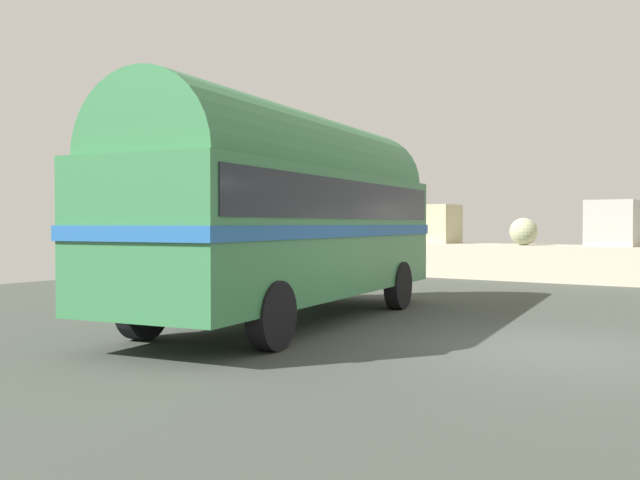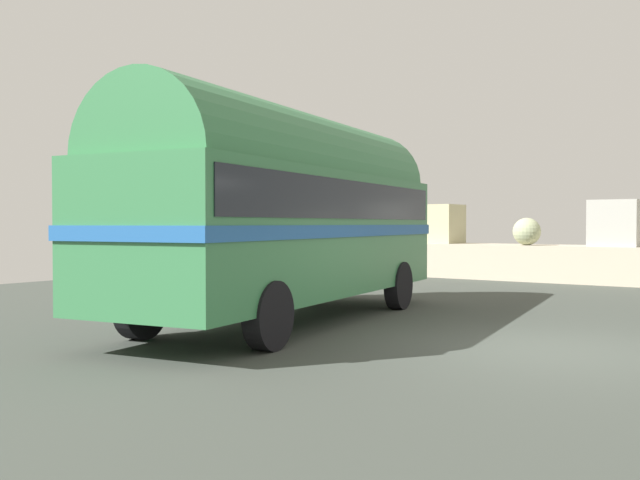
{
  "view_description": "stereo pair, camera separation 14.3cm",
  "coord_description": "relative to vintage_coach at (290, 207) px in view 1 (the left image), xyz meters",
  "views": [
    {
      "loc": [
        2.92,
        -9.74,
        1.75
      ],
      "look_at": [
        -4.82,
        1.55,
        1.43
      ],
      "focal_mm": 39.67,
      "sensor_mm": 36.0,
      "label": 1
    },
    {
      "loc": [
        3.04,
        -9.66,
        1.75
      ],
      "look_at": [
        -4.82,
        1.55,
        1.43
      ],
      "focal_mm": 39.67,
      "sensor_mm": 36.0,
      "label": 2
    }
  ],
  "objects": [
    {
      "name": "vintage_coach",
      "position": [
        0.0,
        0.0,
        0.0
      ],
      "size": [
        3.74,
        8.86,
        3.7
      ],
      "rotation": [
        0.0,
        0.0,
        0.16
      ],
      "color": "black",
      "rests_on": "ground"
    },
    {
      "name": "ground",
      "position": [
        4.52,
        -0.18,
        -2.04
      ],
      "size": [
        32.0,
        26.0,
        0.02
      ],
      "color": "#3C413B"
    }
  ]
}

